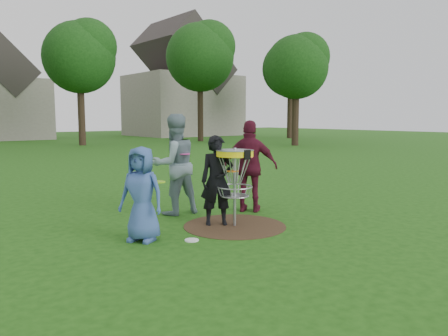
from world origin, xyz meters
TOP-DOWN VIEW (x-y plane):
  - ground at (0.00, 0.00)m, footprint 100.00×100.00m
  - dirt_patch at (0.00, 0.00)m, footprint 1.80×1.80m
  - player_blue at (-1.70, 0.20)m, footprint 0.78×0.85m
  - player_black at (-0.18, 0.27)m, footprint 0.69×0.62m
  - player_grey at (-0.30, 1.48)m, footprint 1.01×0.82m
  - player_maroon at (1.01, 0.72)m, footprint 1.03×1.12m
  - disc_on_grass at (-1.11, -0.28)m, footprint 0.22×0.22m
  - disc_golf_basket at (0.00, -0.00)m, footprint 0.66×0.67m
  - held_discs at (-0.23, 0.49)m, footprint 2.42×1.39m
  - house_row at (4.78, 33.07)m, footprint 44.50×10.65m

SIDE VIEW (x-z plane):
  - ground at x=0.00m, z-range 0.00..0.00m
  - dirt_patch at x=0.00m, z-range 0.00..0.01m
  - disc_on_grass at x=-1.11m, z-range 0.00..0.02m
  - player_blue at x=-1.70m, z-range 0.00..1.46m
  - player_black at x=-0.18m, z-range 0.00..1.59m
  - player_maroon at x=1.01m, z-range 0.00..1.84m
  - player_grey at x=-0.30m, z-range 0.00..1.97m
  - disc_golf_basket at x=0.00m, z-range 0.33..1.71m
  - held_discs at x=-0.23m, z-range 0.89..1.21m
  - house_row at x=4.78m, z-range -1.67..9.95m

